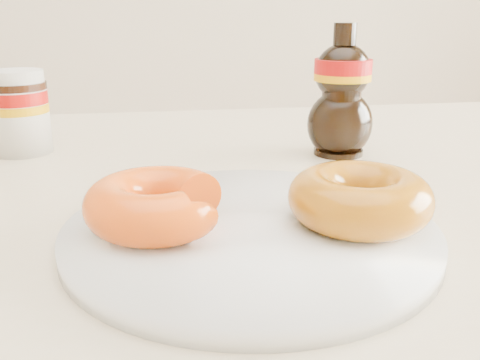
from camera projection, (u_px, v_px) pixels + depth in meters
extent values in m
cube|color=beige|center=(179.00, 212.00, 0.54)|extent=(1.40, 0.90, 0.04)
cylinder|color=#C6B28C|center=(477.00, 299.00, 1.10)|extent=(0.06, 0.06, 0.71)
cylinder|color=white|center=(250.00, 232.00, 0.43)|extent=(0.29, 0.29, 0.01)
torus|color=white|center=(250.00, 231.00, 0.43)|extent=(0.29, 0.29, 0.01)
torus|color=#C94E0B|center=(156.00, 204.00, 0.41)|extent=(0.14, 0.14, 0.04)
torus|color=#985309|center=(360.00, 198.00, 0.42)|extent=(0.14, 0.14, 0.04)
cylinder|color=white|center=(20.00, 119.00, 0.67)|extent=(0.07, 0.07, 0.09)
cylinder|color=#7E0704|center=(17.00, 97.00, 0.67)|extent=(0.07, 0.07, 0.02)
cylinder|color=#D89905|center=(18.00, 108.00, 0.67)|extent=(0.07, 0.07, 0.01)
cylinder|color=black|center=(15.00, 86.00, 0.66)|extent=(0.07, 0.07, 0.01)
cylinder|color=white|center=(14.00, 77.00, 0.66)|extent=(0.07, 0.07, 0.02)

